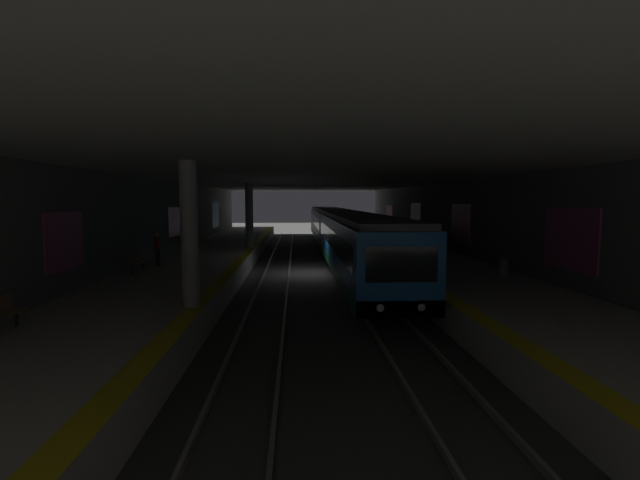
{
  "coord_description": "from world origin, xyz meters",
  "views": [
    {
      "loc": [
        -25.77,
        1.04,
        4.37
      ],
      "look_at": [
        8.57,
        -0.85,
        1.24
      ],
      "focal_mm": 24.35,
      "sensor_mm": 36.0,
      "label": 1
    }
  ],
  "objects_px": {
    "bench_left_mid": "(417,236)",
    "person_waiting_near": "(369,228)",
    "person_walking_mid": "(157,248)",
    "pillar_far": "(249,215)",
    "bench_right_mid": "(136,261)",
    "bench_left_far": "(397,230)",
    "suitcase_rolling": "(430,259)",
    "pillar_near": "(190,234)",
    "metro_train": "(338,231)",
    "bench_left_near": "(443,244)",
    "trash_bin": "(503,269)",
    "bench_right_far": "(195,239)"
  },
  "relations": [
    {
      "from": "pillar_near",
      "to": "bench_left_mid",
      "type": "relative_size",
      "value": 2.68
    },
    {
      "from": "metro_train",
      "to": "bench_left_near",
      "type": "xyz_separation_m",
      "value": [
        -5.45,
        -6.33,
        -0.45
      ]
    },
    {
      "from": "metro_train",
      "to": "bench_right_far",
      "type": "height_order",
      "value": "metro_train"
    },
    {
      "from": "person_waiting_near",
      "to": "trash_bin",
      "type": "bearing_deg",
      "value": -174.27
    },
    {
      "from": "person_walking_mid",
      "to": "trash_bin",
      "type": "bearing_deg",
      "value": -105.19
    },
    {
      "from": "bench_left_near",
      "to": "bench_left_far",
      "type": "xyz_separation_m",
      "value": [
        12.88,
        0.0,
        0.0
      ]
    },
    {
      "from": "bench_right_far",
      "to": "trash_bin",
      "type": "height_order",
      "value": "bench_right_far"
    },
    {
      "from": "bench_left_near",
      "to": "bench_right_far",
      "type": "relative_size",
      "value": 1.0
    },
    {
      "from": "pillar_far",
      "to": "trash_bin",
      "type": "relative_size",
      "value": 5.35
    },
    {
      "from": "metro_train",
      "to": "bench_right_mid",
      "type": "bearing_deg",
      "value": 139.49
    },
    {
      "from": "bench_left_far",
      "to": "bench_right_mid",
      "type": "height_order",
      "value": "same"
    },
    {
      "from": "bench_left_far",
      "to": "bench_right_far",
      "type": "xyz_separation_m",
      "value": [
        -8.16,
        17.07,
        0.0
      ]
    },
    {
      "from": "person_waiting_near",
      "to": "person_walking_mid",
      "type": "xyz_separation_m",
      "value": [
        -17.06,
        13.71,
        0.09
      ]
    },
    {
      "from": "person_waiting_near",
      "to": "pillar_near",
      "type": "bearing_deg",
      "value": 158.65
    },
    {
      "from": "bench_left_near",
      "to": "person_walking_mid",
      "type": "relative_size",
      "value": 0.99
    },
    {
      "from": "bench_left_mid",
      "to": "bench_right_far",
      "type": "distance_m",
      "value": 17.13
    },
    {
      "from": "bench_left_near",
      "to": "bench_left_far",
      "type": "distance_m",
      "value": 12.88
    },
    {
      "from": "bench_left_near",
      "to": "suitcase_rolling",
      "type": "xyz_separation_m",
      "value": [
        -5.73,
        2.66,
        -0.23
      ]
    },
    {
      "from": "bench_left_near",
      "to": "trash_bin",
      "type": "xyz_separation_m",
      "value": [
        -9.79,
        0.73,
        -0.1
      ]
    },
    {
      "from": "bench_left_mid",
      "to": "bench_left_far",
      "type": "height_order",
      "value": "same"
    },
    {
      "from": "bench_left_far",
      "to": "person_waiting_near",
      "type": "height_order",
      "value": "person_waiting_near"
    },
    {
      "from": "bench_left_far",
      "to": "person_waiting_near",
      "type": "bearing_deg",
      "value": 114.5
    },
    {
      "from": "bench_left_mid",
      "to": "person_waiting_near",
      "type": "height_order",
      "value": "person_waiting_near"
    },
    {
      "from": "person_walking_mid",
      "to": "bench_right_mid",
      "type": "bearing_deg",
      "value": 163.39
    },
    {
      "from": "suitcase_rolling",
      "to": "pillar_near",
      "type": "bearing_deg",
      "value": 129.08
    },
    {
      "from": "bench_left_far",
      "to": "trash_bin",
      "type": "height_order",
      "value": "bench_left_far"
    },
    {
      "from": "bench_left_far",
      "to": "suitcase_rolling",
      "type": "bearing_deg",
      "value": 171.86
    },
    {
      "from": "bench_right_far",
      "to": "trash_bin",
      "type": "relative_size",
      "value": 2.0
    },
    {
      "from": "pillar_near",
      "to": "suitcase_rolling",
      "type": "xyz_separation_m",
      "value": [
        8.3,
        -10.22,
        -1.98
      ]
    },
    {
      "from": "metro_train",
      "to": "bench_right_mid",
      "type": "relative_size",
      "value": 23.65
    },
    {
      "from": "metro_train",
      "to": "person_walking_mid",
      "type": "distance_m",
      "value": 14.99
    },
    {
      "from": "bench_right_far",
      "to": "person_walking_mid",
      "type": "relative_size",
      "value": 0.99
    },
    {
      "from": "pillar_far",
      "to": "bench_right_mid",
      "type": "relative_size",
      "value": 2.68
    },
    {
      "from": "bench_left_mid",
      "to": "trash_bin",
      "type": "relative_size",
      "value": 2.0
    },
    {
      "from": "bench_left_near",
      "to": "bench_right_far",
      "type": "xyz_separation_m",
      "value": [
        4.72,
        17.07,
        0.0
      ]
    },
    {
      "from": "pillar_near",
      "to": "person_walking_mid",
      "type": "distance_m",
      "value": 9.4
    },
    {
      "from": "pillar_far",
      "to": "person_walking_mid",
      "type": "bearing_deg",
      "value": 156.92
    },
    {
      "from": "suitcase_rolling",
      "to": "pillar_far",
      "type": "bearing_deg",
      "value": 48.88
    },
    {
      "from": "person_waiting_near",
      "to": "bench_left_near",
      "type": "bearing_deg",
      "value": -166.03
    },
    {
      "from": "bench_right_mid",
      "to": "suitcase_rolling",
      "type": "bearing_deg",
      "value": -84.51
    },
    {
      "from": "bench_right_far",
      "to": "person_walking_mid",
      "type": "distance_m",
      "value": 10.24
    },
    {
      "from": "metro_train",
      "to": "trash_bin",
      "type": "bearing_deg",
      "value": -159.83
    },
    {
      "from": "person_walking_mid",
      "to": "pillar_far",
      "type": "bearing_deg",
      "value": -23.08
    },
    {
      "from": "person_waiting_near",
      "to": "bench_left_mid",
      "type": "bearing_deg",
      "value": -151.98
    },
    {
      "from": "pillar_near",
      "to": "bench_right_mid",
      "type": "height_order",
      "value": "pillar_near"
    },
    {
      "from": "bench_left_mid",
      "to": "person_waiting_near",
      "type": "relative_size",
      "value": 1.08
    },
    {
      "from": "bench_right_mid",
      "to": "bench_left_far",
      "type": "bearing_deg",
      "value": -40.48
    },
    {
      "from": "person_walking_mid",
      "to": "suitcase_rolling",
      "type": "bearing_deg",
      "value": -90.99
    },
    {
      "from": "bench_left_near",
      "to": "person_waiting_near",
      "type": "relative_size",
      "value": 1.08
    },
    {
      "from": "bench_right_far",
      "to": "suitcase_rolling",
      "type": "xyz_separation_m",
      "value": [
        -10.46,
        -14.41,
        -0.23
      ]
    }
  ]
}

